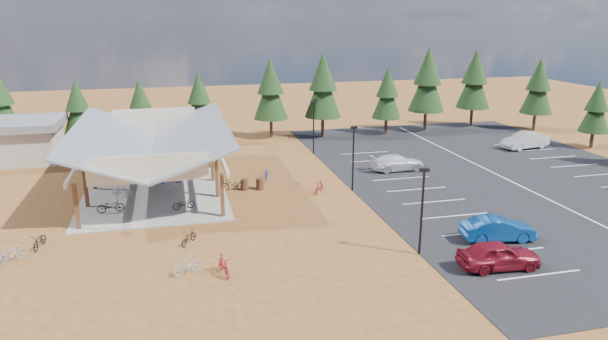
# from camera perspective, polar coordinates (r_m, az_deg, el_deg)

# --- Properties ---
(ground) EXTENTS (140.00, 140.00, 0.00)m
(ground) POSITION_cam_1_polar(r_m,az_deg,el_deg) (39.46, -0.87, -3.61)
(ground) COLOR brown
(ground) RESTS_ON ground
(asphalt_lot) EXTENTS (27.00, 44.00, 0.04)m
(asphalt_lot) POSITION_cam_1_polar(r_m,az_deg,el_deg) (49.30, 19.76, -0.52)
(asphalt_lot) COLOR black
(asphalt_lot) RESTS_ON ground
(concrete_pad) EXTENTS (10.60, 18.60, 0.10)m
(concrete_pad) POSITION_cam_1_polar(r_m,az_deg,el_deg) (45.25, -15.35, -1.54)
(concrete_pad) COLOR gray
(concrete_pad) RESTS_ON ground
(bike_pavilion) EXTENTS (11.65, 19.40, 4.97)m
(bike_pavilion) POSITION_cam_1_polar(r_m,az_deg,el_deg) (44.29, -15.71, 3.12)
(bike_pavilion) COLOR #562718
(bike_pavilion) RESTS_ON concrete_pad
(outbuilding) EXTENTS (11.00, 7.00, 3.90)m
(outbuilding) POSITION_cam_1_polar(r_m,az_deg,el_deg) (57.58, -29.34, 2.71)
(outbuilding) COLOR #ADA593
(outbuilding) RESTS_ON ground
(lamp_post_0) EXTENTS (0.50, 0.25, 5.14)m
(lamp_post_0) POSITION_cam_1_polar(r_m,az_deg,el_deg) (31.14, 12.33, -3.66)
(lamp_post_0) COLOR black
(lamp_post_0) RESTS_ON ground
(lamp_post_1) EXTENTS (0.50, 0.25, 5.14)m
(lamp_post_1) POSITION_cam_1_polar(r_m,az_deg,el_deg) (41.75, 5.21, 1.70)
(lamp_post_1) COLOR black
(lamp_post_1) RESTS_ON ground
(lamp_post_2) EXTENTS (0.50, 0.25, 5.14)m
(lamp_post_2) POSITION_cam_1_polar(r_m,az_deg,el_deg) (52.96, 1.02, 4.84)
(lamp_post_2) COLOR black
(lamp_post_2) RESTS_ON ground
(trash_bin_0) EXTENTS (0.60, 0.60, 0.90)m
(trash_bin_0) POSITION_cam_1_polar(r_m,az_deg,el_deg) (42.73, -6.30, -1.52)
(trash_bin_0) COLOR #482B19
(trash_bin_0) RESTS_ON ground
(trash_bin_1) EXTENTS (0.60, 0.60, 0.90)m
(trash_bin_1) POSITION_cam_1_polar(r_m,az_deg,el_deg) (42.72, -4.67, -1.48)
(trash_bin_1) COLOR #482B19
(trash_bin_1) RESTS_ON ground
(pine_1) EXTENTS (3.06, 3.06, 7.13)m
(pine_1) POSITION_cam_1_polar(r_m,az_deg,el_deg) (59.15, -22.73, 6.14)
(pine_1) COLOR #382314
(pine_1) RESTS_ON ground
(pine_2) EXTENTS (2.95, 2.95, 6.86)m
(pine_2) POSITION_cam_1_polar(r_m,az_deg,el_deg) (59.73, -16.85, 6.62)
(pine_2) COLOR #382314
(pine_2) RESTS_ON ground
(pine_3) EXTENTS (3.22, 3.22, 7.50)m
(pine_3) POSITION_cam_1_polar(r_m,az_deg,el_deg) (58.98, -10.97, 7.28)
(pine_3) COLOR #382314
(pine_3) RESTS_ON ground
(pine_4) EXTENTS (3.78, 3.78, 8.81)m
(pine_4) POSITION_cam_1_polar(r_m,az_deg,el_deg) (60.03, -3.55, 8.47)
(pine_4) COLOR #382314
(pine_4) RESTS_ON ground
(pine_5) EXTENTS (4.03, 4.03, 9.40)m
(pine_5) POSITION_cam_1_polar(r_m,az_deg,el_deg) (60.26, 2.02, 8.86)
(pine_5) COLOR #382314
(pine_5) RESTS_ON ground
(pine_6) EXTENTS (3.31, 3.31, 7.71)m
(pine_6) POSITION_cam_1_polar(r_m,az_deg,el_deg) (62.59, 8.76, 8.00)
(pine_6) COLOR #382314
(pine_6) RESTS_ON ground
(pine_7) EXTENTS (4.17, 4.17, 9.72)m
(pine_7) POSITION_cam_1_polar(r_m,az_deg,el_deg) (65.19, 12.87, 9.19)
(pine_7) COLOR #382314
(pine_7) RESTS_ON ground
(pine_8) EXTENTS (4.01, 4.01, 9.34)m
(pine_8) POSITION_cam_1_polar(r_m,az_deg,el_deg) (69.48, 17.51, 9.07)
(pine_8) COLOR #382314
(pine_8) RESTS_ON ground
(pine_12) EXTENTS (2.96, 2.96, 6.91)m
(pine_12) POSITION_cam_1_polar(r_m,az_deg,el_deg) (62.79, 28.42, 5.83)
(pine_12) COLOR #382314
(pine_12) RESTS_ON ground
(pine_13) EXTENTS (3.66, 3.66, 8.51)m
(pine_13) POSITION_cam_1_polar(r_m,az_deg,el_deg) (69.43, 23.44, 8.07)
(pine_13) COLOR #382314
(pine_13) RESTS_ON ground
(bike_0) EXTENTS (1.85, 0.76, 0.95)m
(bike_0) POSITION_cam_1_polar(r_m,az_deg,el_deg) (39.73, -19.70, -3.58)
(bike_0) COLOR black
(bike_0) RESTS_ON concrete_pad
(bike_1) EXTENTS (1.56, 0.90, 0.91)m
(bike_1) POSITION_cam_1_polar(r_m,az_deg,el_deg) (42.94, -18.65, -2.06)
(bike_1) COLOR #909299
(bike_1) RESTS_ON concrete_pad
(bike_2) EXTENTS (1.87, 1.03, 0.93)m
(bike_2) POSITION_cam_1_polar(r_m,az_deg,el_deg) (48.71, -16.23, 0.27)
(bike_2) COLOR #171DA0
(bike_2) RESTS_ON concrete_pad
(bike_3) EXTENTS (1.88, 0.92, 1.09)m
(bike_3) POSITION_cam_1_polar(r_m,az_deg,el_deg) (49.85, -19.17, 0.46)
(bike_3) COLOR maroon
(bike_3) RESTS_ON concrete_pad
(bike_4) EXTENTS (1.62, 0.86, 0.81)m
(bike_4) POSITION_cam_1_polar(r_m,az_deg,el_deg) (38.97, -12.56, -3.48)
(bike_4) COLOR black
(bike_4) RESTS_ON concrete_pad
(bike_5) EXTENTS (1.72, 0.70, 1.00)m
(bike_5) POSITION_cam_1_polar(r_m,az_deg,el_deg) (42.79, -14.03, -1.67)
(bike_5) COLOR #999AA1
(bike_5) RESTS_ON concrete_pad
(bike_6) EXTENTS (1.76, 0.62, 0.92)m
(bike_6) POSITION_cam_1_polar(r_m,az_deg,el_deg) (45.05, -13.87, -0.83)
(bike_6) COLOR navy
(bike_6) RESTS_ON concrete_pad
(bike_7) EXTENTS (1.85, 0.57, 1.10)m
(bike_7) POSITION_cam_1_polar(r_m,az_deg,el_deg) (51.66, -11.87, 1.56)
(bike_7) COLOR maroon
(bike_7) RESTS_ON concrete_pad
(bike_8) EXTENTS (0.90, 1.80, 0.91)m
(bike_8) POSITION_cam_1_polar(r_m,az_deg,el_deg) (35.73, -26.07, -6.71)
(bike_8) COLOR black
(bike_8) RESTS_ON ground
(bike_9) EXTENTS (1.53, 1.39, 0.97)m
(bike_9) POSITION_cam_1_polar(r_m,az_deg,el_deg) (34.46, -28.39, -7.79)
(bike_9) COLOR gray
(bike_9) RESTS_ON ground
(bike_11) EXTENTS (0.84, 1.87, 1.09)m
(bike_11) POSITION_cam_1_polar(r_m,az_deg,el_deg) (29.30, -8.47, -9.90)
(bike_11) COLOR maroon
(bike_11) RESTS_ON ground
(bike_12) EXTENTS (1.33, 1.65, 0.84)m
(bike_12) POSITION_cam_1_polar(r_m,az_deg,el_deg) (33.43, -12.06, -6.95)
(bike_12) COLOR black
(bike_12) RESTS_ON ground
(bike_13) EXTENTS (1.66, 1.17, 0.98)m
(bike_13) POSITION_cam_1_polar(r_m,az_deg,el_deg) (29.76, -12.22, -9.79)
(bike_13) COLOR #97989F
(bike_13) RESTS_ON ground
(bike_14) EXTENTS (1.00, 1.88, 0.94)m
(bike_14) POSITION_cam_1_polar(r_m,az_deg,el_deg) (45.36, -3.96, -0.39)
(bike_14) COLOR navy
(bike_14) RESTS_ON ground
(bike_15) EXTENTS (1.39, 1.63, 1.01)m
(bike_15) POSITION_cam_1_polar(r_m,az_deg,el_deg) (41.68, 1.57, -1.80)
(bike_15) COLOR maroon
(bike_15) RESTS_ON ground
(bike_16) EXTENTS (1.91, 0.98, 0.96)m
(bike_16) POSITION_cam_1_polar(r_m,az_deg,el_deg) (42.70, -7.49, -1.53)
(bike_16) COLOR black
(bike_16) RESTS_ON ground
(car_0) EXTENTS (4.56, 2.13, 1.51)m
(car_0) POSITION_cam_1_polar(r_m,az_deg,el_deg) (31.37, 19.81, -8.42)
(car_0) COLOR maroon
(car_0) RESTS_ON asphalt_lot
(car_1) EXTENTS (4.60, 2.17, 1.46)m
(car_1) POSITION_cam_1_polar(r_m,az_deg,el_deg) (35.05, 19.73, -5.85)
(car_1) COLOR navy
(car_1) RESTS_ON asphalt_lot
(car_3) EXTENTS (4.79, 2.02, 1.38)m
(car_3) POSITION_cam_1_polar(r_m,az_deg,el_deg) (48.36, 9.82, 0.77)
(car_3) COLOR silver
(car_3) RESTS_ON asphalt_lot
(car_9) EXTENTS (5.30, 2.64, 1.67)m
(car_9) POSITION_cam_1_polar(r_m,az_deg,el_deg) (59.89, 22.24, 2.90)
(car_9) COLOR #BBBBBB
(car_9) RESTS_ON asphalt_lot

